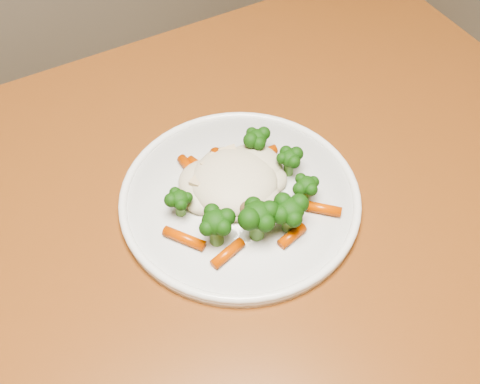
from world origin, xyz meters
The scene contains 3 objects.
dining_table centered at (0.15, 0.18, 0.64)m, with size 1.12×0.75×0.75m.
plate centered at (0.24, 0.20, 0.76)m, with size 0.28×0.28×0.01m, color white.
meal centered at (0.24, 0.19, 0.78)m, with size 0.19×0.18×0.05m.
Camera 1 is at (0.02, -0.19, 1.31)m, focal length 45.00 mm.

